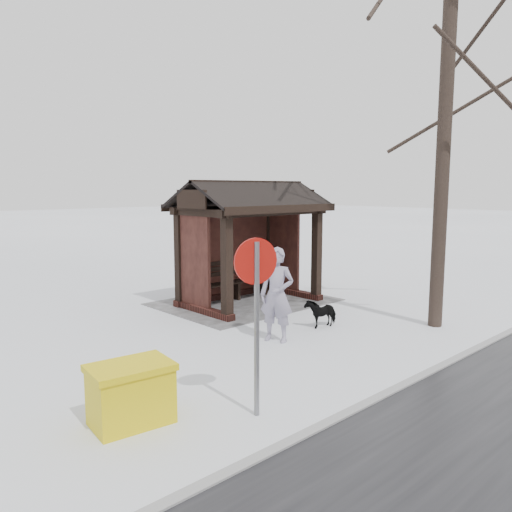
{
  "coord_description": "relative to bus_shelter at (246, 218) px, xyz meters",
  "views": [
    {
      "loc": [
        8.31,
        9.17,
        2.91
      ],
      "look_at": [
        0.54,
        0.8,
        1.35
      ],
      "focal_mm": 35.0,
      "sensor_mm": 36.0,
      "label": 1
    }
  ],
  "objects": [
    {
      "name": "road_sign",
      "position": [
        4.16,
        4.85,
        -0.5
      ],
      "size": [
        0.57,
        0.19,
        2.3
      ],
      "rotation": [
        0.0,
        0.0,
        -0.28
      ],
      "color": "slate",
      "rests_on": "ground"
    },
    {
      "name": "pedestrian",
      "position": [
        1.73,
        2.82,
        -1.26
      ],
      "size": [
        0.67,
        0.78,
        1.81
      ],
      "primitive_type": "imported",
      "rotation": [
        0.0,
        0.0,
        2.0
      ],
      "color": "gray",
      "rests_on": "ground"
    },
    {
      "name": "kerb",
      "position": [
        0.0,
        5.66,
        -2.16
      ],
      "size": [
        120.0,
        0.15,
        0.06
      ],
      "primitive_type": "cube",
      "color": "gray",
      "rests_on": "ground"
    },
    {
      "name": "tree_near",
      "position": [
        -1.5,
        4.36,
        3.99
      ],
      "size": [
        3.42,
        3.42,
        9.03
      ],
      "color": "black",
      "rests_on": "ground"
    },
    {
      "name": "trampled_patch",
      "position": [
        0.0,
        -0.04,
        -2.16
      ],
      "size": [
        4.2,
        3.2,
        0.02
      ],
      "primitive_type": "cube",
      "color": "gray",
      "rests_on": "ground"
    },
    {
      "name": "bus_shelter",
      "position": [
        0.0,
        0.0,
        0.0
      ],
      "size": [
        3.6,
        2.4,
        3.09
      ],
      "color": "#391914",
      "rests_on": "ground"
    },
    {
      "name": "grit_bin",
      "position": [
        5.45,
        3.98,
        -1.78
      ],
      "size": [
        1.07,
        0.8,
        0.77
      ],
      "rotation": [
        0.0,
        0.0,
        -0.12
      ],
      "color": "#DAC00C",
      "rests_on": "ground"
    },
    {
      "name": "ground",
      "position": [
        0.0,
        0.16,
        -2.17
      ],
      "size": [
        120.0,
        120.0,
        0.0
      ],
      "primitive_type": "plane",
      "color": "white",
      "rests_on": "ground"
    },
    {
      "name": "dog",
      "position": [
        0.31,
        2.73,
        -1.87
      ],
      "size": [
        0.75,
        0.42,
        0.6
      ],
      "primitive_type": "imported",
      "rotation": [
        0.0,
        0.0,
        1.43
      ],
      "color": "black",
      "rests_on": "ground"
    }
  ]
}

